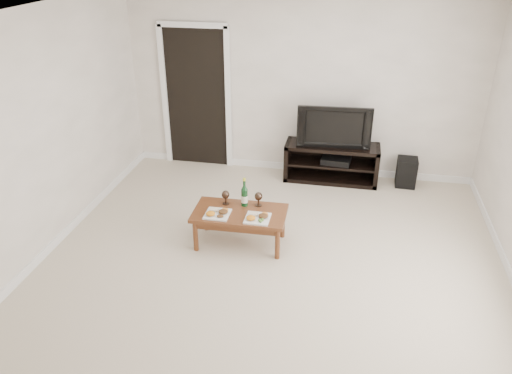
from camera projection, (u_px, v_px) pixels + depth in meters
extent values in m
plane|color=beige|center=(267.00, 279.00, 5.20)|extent=(5.50, 5.50, 0.00)
cube|color=white|center=(302.00, 86.00, 7.03)|extent=(5.00, 0.04, 2.60)
cube|color=white|center=(270.00, 16.00, 4.01)|extent=(5.00, 5.50, 0.04)
cube|color=black|center=(197.00, 99.00, 7.39)|extent=(0.90, 0.02, 2.05)
cube|color=black|center=(331.00, 163.00, 7.17)|extent=(1.33, 0.45, 0.55)
imported|color=black|center=(334.00, 125.00, 6.91)|extent=(1.03, 0.19, 0.59)
cube|color=black|center=(336.00, 160.00, 7.13)|extent=(0.43, 0.34, 0.08)
cube|color=black|center=(406.00, 172.00, 7.05)|extent=(0.28, 0.28, 0.41)
cube|color=brown|center=(240.00, 228.00, 5.71)|extent=(1.06, 0.59, 0.42)
cube|color=white|center=(217.00, 212.00, 5.53)|extent=(0.27, 0.27, 0.07)
cube|color=white|center=(258.00, 216.00, 5.45)|extent=(0.27, 0.27, 0.07)
cylinder|color=#0F3717|center=(244.00, 192.00, 5.66)|extent=(0.07, 0.07, 0.35)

